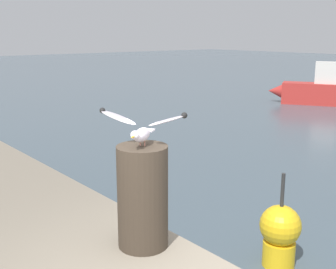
% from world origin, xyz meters
% --- Properties ---
extents(mooring_post, '(0.39, 0.39, 0.80)m').
position_xyz_m(mooring_post, '(-0.81, -0.32, 1.91)').
color(mooring_post, '#382D23').
rests_on(mooring_post, harbor_quay).
extents(seagull, '(0.62, 0.45, 0.27)m').
position_xyz_m(seagull, '(-0.81, -0.32, 2.44)').
color(seagull, '#C67560').
rests_on(seagull, mooring_post).
extents(boat_red, '(3.76, 2.69, 1.89)m').
position_xyz_m(boat_red, '(-8.96, 15.23, 0.62)').
color(boat_red, '#B72D28').
rests_on(boat_red, ground_plane).
extents(channel_buoy, '(0.56, 0.56, 1.33)m').
position_xyz_m(channel_buoy, '(-1.50, 2.48, 0.48)').
color(channel_buoy, yellow).
rests_on(channel_buoy, ground_plane).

